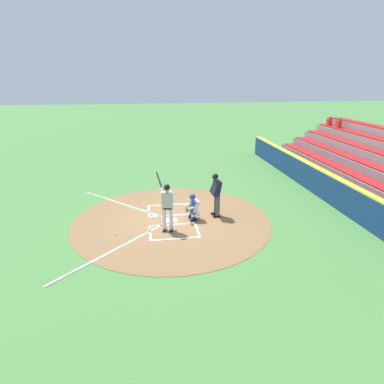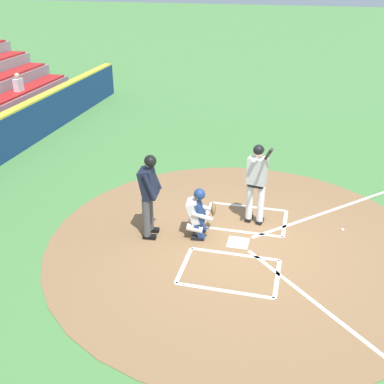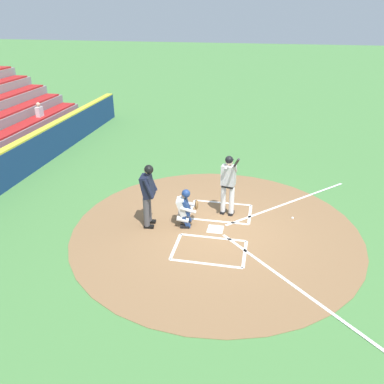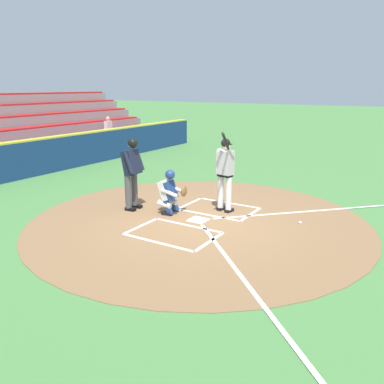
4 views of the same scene
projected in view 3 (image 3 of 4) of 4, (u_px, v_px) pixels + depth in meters
name	position (u px, v px, depth m)	size (l,w,h in m)	color
ground_plane	(215.00, 230.00, 10.90)	(120.00, 120.00, 0.00)	#4C8442
dirt_circle	(215.00, 229.00, 10.89)	(8.00, 8.00, 0.01)	olive
home_plate_and_chalk	(247.00, 232.00, 10.74)	(7.93, 4.91, 0.01)	white
batter	(228.00, 181.00, 11.20)	(1.03, 0.58, 2.13)	white
catcher	(185.00, 207.00, 10.87)	(0.64, 0.62, 1.13)	black
plate_umpire	(148.00, 192.00, 10.63)	(0.60, 0.45, 1.86)	#4C4C51
baseball	(293.00, 218.00, 11.41)	(0.07, 0.07, 0.07)	white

